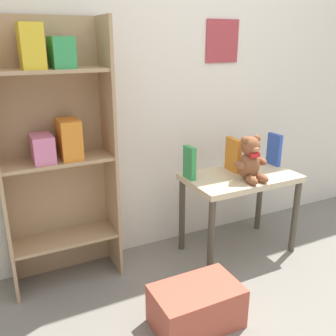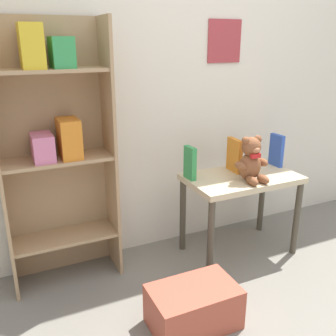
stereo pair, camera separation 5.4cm
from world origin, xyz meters
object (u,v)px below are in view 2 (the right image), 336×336
teddy_bear (251,161)px  book_standing_blue (276,150)px  book_standing_green (190,163)px  book_standing_orange (234,155)px  display_table (241,188)px  bookshelf_side (55,142)px  storage_bin (193,307)px

teddy_bear → book_standing_blue: (0.32, 0.16, -0.02)m
book_standing_green → book_standing_orange: 0.32m
book_standing_green → display_table: bearing=-18.3°
bookshelf_side → book_standing_blue: size_ratio=6.82×
display_table → book_standing_green: (-0.32, 0.09, 0.18)m
book_standing_green → teddy_bear: bearing=-31.4°
book_standing_green → bookshelf_side: bearing=167.6°
book_standing_green → book_standing_orange: size_ratio=0.94×
bookshelf_side → book_standing_green: 0.79m
book_standing_orange → book_standing_blue: size_ratio=1.00×
bookshelf_side → book_standing_green: bookshelf_side is taller
display_table → book_standing_orange: (0.00, 0.09, 0.19)m
book_standing_blue → bookshelf_side: bearing=171.4°
storage_bin → book_standing_orange: bearing=44.0°
display_table → storage_bin: size_ratio=1.65×
book_standing_orange → book_standing_green: bearing=-177.4°
teddy_bear → book_standing_green: 0.36m
display_table → storage_bin: bearing=-140.9°
teddy_bear → book_standing_orange: size_ratio=1.27×
book_standing_orange → storage_bin: (-0.60, -0.58, -0.53)m
book_standing_green → storage_bin: size_ratio=0.47×
book_standing_orange → storage_bin: book_standing_orange is taller
bookshelf_side → book_standing_orange: bookshelf_side is taller
display_table → book_standing_green: size_ratio=3.50×
teddy_bear → display_table: bearing=88.1°
teddy_bear → book_standing_green: bearing=151.1°
display_table → teddy_bear: (-0.00, -0.08, 0.20)m
bookshelf_side → teddy_bear: size_ratio=5.35×
bookshelf_side → book_standing_orange: size_ratio=6.79×
teddy_bear → storage_bin: (-0.59, -0.40, -0.55)m
bookshelf_side → book_standing_orange: bearing=-6.9°
book_standing_blue → storage_bin: 1.20m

